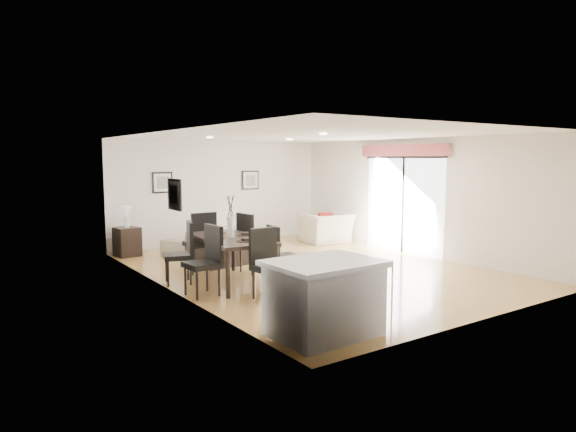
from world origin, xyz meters
TOP-DOWN VIEW (x-y plane):
  - ground at (0.00, 0.00)m, footprint 8.00×8.00m
  - wall_back at (0.00, 4.00)m, footprint 6.00×0.04m
  - wall_front at (0.00, -4.00)m, footprint 6.00×0.04m
  - wall_left at (-3.00, 0.00)m, footprint 0.04×8.00m
  - wall_right at (3.00, 0.00)m, footprint 0.04×8.00m
  - ceiling at (0.00, 0.00)m, footprint 6.00×8.00m
  - sofa at (-1.02, 2.87)m, footprint 2.22×1.53m
  - armchair at (2.34, 2.44)m, footprint 1.29×1.15m
  - courtyard_plant_a at (5.50, -0.58)m, footprint 0.64×0.58m
  - courtyard_plant_b at (5.90, 0.93)m, footprint 0.48×0.48m
  - dining_table at (-1.90, -0.12)m, footprint 1.21×2.10m
  - dining_chair_wnear at (-2.60, -0.61)m, footprint 0.55×0.55m
  - dining_chair_wfar at (-2.61, 0.36)m, footprint 0.62×0.62m
  - dining_chair_enear at (-1.18, -0.61)m, footprint 0.54×0.54m
  - dining_chair_efar at (-1.19, 0.38)m, footprint 0.56×0.56m
  - dining_chair_head at (-1.90, -1.36)m, footprint 0.54×0.54m
  - dining_chair_foot at (-1.90, 1.12)m, footprint 0.53×0.53m
  - vase at (-1.90, -0.12)m, footprint 0.98×1.50m
  - coffee_table at (-1.25, 1.37)m, footprint 1.18×0.80m
  - side_table at (-2.66, 3.51)m, footprint 0.56×0.56m
  - table_lamp at (-2.65, 3.51)m, footprint 0.26×0.26m
  - cushion at (2.23, 2.33)m, footprint 0.39×0.19m
  - kitchen_island at (-2.23, -3.23)m, footprint 1.40×1.09m
  - bar_stool at (-1.28, -3.23)m, footprint 0.39×0.39m
  - framed_print_back_left at (-1.60, 3.97)m, footprint 0.52×0.04m
  - framed_print_back_right at (0.90, 3.97)m, footprint 0.52×0.04m
  - framed_print_left_wall at (-2.97, -0.20)m, footprint 0.04×0.52m
  - sliding_door at (2.96, 0.30)m, footprint 0.12×2.70m
  - courtyard at (6.16, 0.87)m, footprint 6.00×6.00m

SIDE VIEW (x-z plane):
  - ground at x=0.00m, z-range 0.00..0.00m
  - coffee_table at x=-1.25m, z-range 0.00..0.44m
  - sofa at x=-1.02m, z-range 0.00..0.60m
  - courtyard_plant_a at x=5.50m, z-range 0.00..0.63m
  - side_table at x=-2.66m, z-range 0.00..0.67m
  - courtyard_plant_b at x=5.90m, z-range 0.00..0.70m
  - armchair at x=2.34m, z-range 0.00..0.78m
  - kitchen_island at x=-2.23m, z-range 0.01..0.97m
  - dining_chair_enear at x=-1.18m, z-range 0.06..1.11m
  - dining_chair_wfar at x=-2.61m, z-range 0.07..1.18m
  - dining_chair_head at x=-1.90m, z-range 0.07..1.20m
  - cushion at x=2.23m, z-range 0.45..0.82m
  - dining_chair_wnear at x=-2.60m, z-range 0.07..1.22m
  - dining_chair_foot at x=-1.90m, z-range 0.07..1.25m
  - dining_chair_efar at x=-1.19m, z-range 0.07..1.25m
  - bar_stool at x=-1.28m, z-range 0.30..1.15m
  - dining_table at x=-1.90m, z-range 0.33..1.17m
  - courtyard at x=6.16m, z-range -0.08..1.92m
  - table_lamp at x=-2.65m, z-range 0.74..1.24m
  - vase at x=-1.90m, z-range 0.77..1.53m
  - wall_back at x=0.00m, z-range 0.00..2.70m
  - wall_front at x=0.00m, z-range 0.00..2.70m
  - wall_left at x=-3.00m, z-range 0.00..2.70m
  - wall_right at x=3.00m, z-range 0.00..2.70m
  - framed_print_back_left at x=-1.60m, z-range 1.39..1.91m
  - framed_print_back_right at x=0.90m, z-range 1.39..1.91m
  - framed_print_left_wall at x=-2.97m, z-range 1.39..1.91m
  - sliding_door at x=2.96m, z-range 0.38..2.95m
  - ceiling at x=0.00m, z-range 2.69..2.71m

